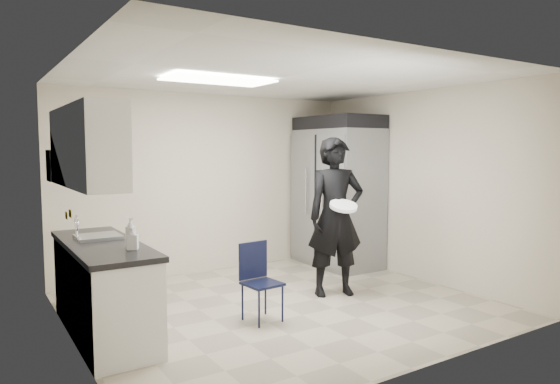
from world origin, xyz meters
TOP-DOWN VIEW (x-y plane):
  - floor at (0.00, 0.00)m, footprint 4.50×4.50m
  - ceiling at (0.00, 0.00)m, footprint 4.50×4.50m
  - back_wall at (0.00, 2.00)m, footprint 4.50×0.00m
  - left_wall at (-2.25, 0.00)m, footprint 0.00×4.00m
  - right_wall at (2.25, 0.00)m, footprint 0.00×4.00m
  - ceiling_panel at (-0.60, 0.40)m, footprint 1.20×0.60m
  - lower_counter at (-1.95, 0.20)m, footprint 0.60×1.90m
  - countertop at (-1.95, 0.20)m, footprint 0.64×1.95m
  - sink at (-1.93, 0.45)m, footprint 0.42×0.40m
  - faucet at (-2.13, 0.45)m, footprint 0.02×0.02m
  - upper_cabinets at (-2.08, 0.20)m, footprint 0.35×1.80m
  - towel_dispenser at (-2.14, 1.35)m, footprint 0.22×0.30m
  - notice_sticker_left at (-2.24, 0.10)m, footprint 0.00×0.12m
  - notice_sticker_right at (-2.24, 0.30)m, footprint 0.00×0.12m
  - commercial_fridge at (1.83, 1.27)m, footprint 0.80×1.35m
  - fridge_compressor at (1.83, 1.27)m, footprint 0.80×1.35m
  - folding_chair at (-0.46, -0.31)m, footprint 0.39×0.39m
  - man_tuxedo at (0.79, 0.04)m, footprint 0.82×0.67m
  - bucket_lid at (0.72, -0.20)m, footprint 0.41×0.41m
  - soap_bottle_a at (-1.80, -0.25)m, footprint 0.13×0.13m
  - soap_bottle_b at (-1.80, -0.31)m, footprint 0.12×0.12m

SIDE VIEW (x-z plane):
  - floor at x=0.00m, z-range 0.00..0.00m
  - folding_chair at x=-0.46m, z-range 0.00..0.80m
  - lower_counter at x=-1.95m, z-range 0.00..0.86m
  - sink at x=-1.93m, z-range 0.80..0.94m
  - countertop at x=-1.95m, z-range 0.86..0.91m
  - man_tuxedo at x=0.79m, z-range 0.00..1.95m
  - soap_bottle_b at x=-1.80m, z-range 0.91..1.11m
  - faucet at x=-2.13m, z-range 0.90..1.14m
  - soap_bottle_a at x=-1.80m, z-range 0.91..1.19m
  - commercial_fridge at x=1.83m, z-range 0.00..2.10m
  - bucket_lid at x=0.72m, z-range 1.12..1.16m
  - notice_sticker_right at x=-2.24m, z-range 1.15..1.21m
  - notice_sticker_left at x=-2.24m, z-range 1.19..1.25m
  - back_wall at x=0.00m, z-range -0.95..3.55m
  - left_wall at x=-2.25m, z-range -0.70..3.30m
  - right_wall at x=2.25m, z-range -0.70..3.30m
  - towel_dispenser at x=-2.14m, z-range 1.45..1.80m
  - upper_cabinets at x=-2.08m, z-range 1.45..2.20m
  - fridge_compressor at x=1.83m, z-range 2.10..2.30m
  - ceiling_panel at x=-0.60m, z-range 2.56..2.58m
  - ceiling at x=0.00m, z-range 2.60..2.60m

